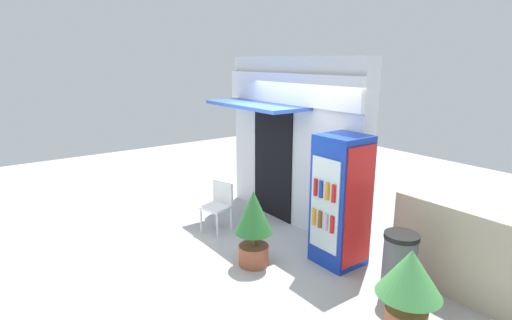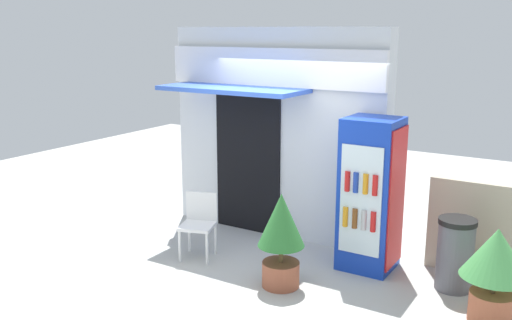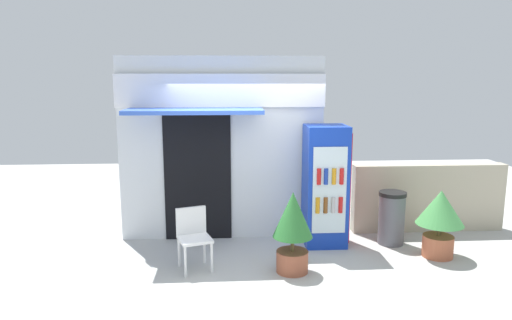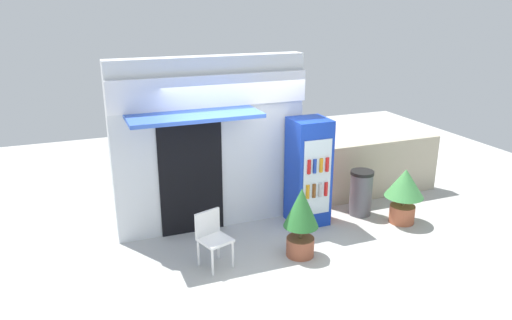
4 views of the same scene
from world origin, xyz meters
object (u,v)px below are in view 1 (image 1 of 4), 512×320
potted_plant_near_shop (254,222)px  trash_bin (399,265)px  potted_plant_curbside (409,283)px  drink_cooler (341,201)px  plastic_chair (219,203)px

potted_plant_near_shop → trash_bin: bearing=29.6°
potted_plant_near_shop → potted_plant_curbside: potted_plant_near_shop is taller
drink_cooler → plastic_chair: size_ratio=2.25×
plastic_chair → trash_bin: bearing=13.7°
trash_bin → plastic_chair: bearing=-166.3°
potted_plant_curbside → trash_bin: size_ratio=1.19×
potted_plant_near_shop → drink_cooler: bearing=57.6°
drink_cooler → potted_plant_near_shop: size_ratio=1.69×
plastic_chair → potted_plant_near_shop: size_ratio=0.75×
plastic_chair → drink_cooler: bearing=22.1°
potted_plant_curbside → drink_cooler: bearing=157.5°
plastic_chair → potted_plant_curbside: size_ratio=0.84×
drink_cooler → potted_plant_curbside: 1.71m
potted_plant_curbside → plastic_chair: bearing=-177.3°
drink_cooler → potted_plant_curbside: (1.55, -0.64, -0.32)m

